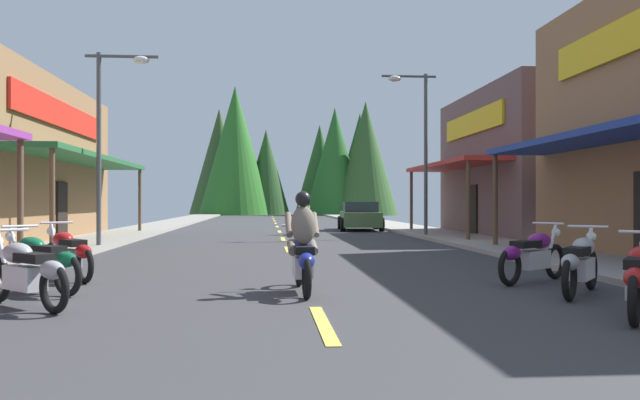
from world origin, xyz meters
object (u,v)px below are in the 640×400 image
(streetlamp_left, at_px, (111,120))
(motorcycle_parked_right_3, at_px, (533,255))
(motorcycle_parked_right_2, at_px, (580,263))
(motorcycle_parked_left_4, at_px, (68,253))
(motorcycle_parked_left_2, at_px, (26,271))
(motorcycle_parked_left_3, at_px, (39,261))
(rider_cruising_lead, at_px, (303,250))
(motorcycle_parked_right_1, at_px, (640,277))
(parked_car_curbside, at_px, (360,216))
(rider_cruising_trailing, at_px, (304,219))
(streetlamp_right, at_px, (418,131))

(streetlamp_left, distance_m, motorcycle_parked_right_3, 13.31)
(motorcycle_parked_right_2, bearing_deg, motorcycle_parked_left_4, 110.18)
(motorcycle_parked_left_2, relative_size, motorcycle_parked_left_4, 0.92)
(motorcycle_parked_left_3, height_order, rider_cruising_lead, rider_cruising_lead)
(streetlamp_left, height_order, motorcycle_parked_right_1, streetlamp_left)
(rider_cruising_lead, distance_m, parked_car_curbside, 22.50)
(motorcycle_parked_left_3, relative_size, parked_car_curbside, 0.39)
(motorcycle_parked_left_2, relative_size, rider_cruising_trailing, 0.75)
(motorcycle_parked_right_2, xyz_separation_m, motorcycle_parked_left_2, (-7.88, -0.54, 0.00))
(motorcycle_parked_left_3, distance_m, rider_cruising_lead, 4.07)
(motorcycle_parked_right_3, bearing_deg, motorcycle_parked_left_4, 135.30)
(streetlamp_right, height_order, parked_car_curbside, streetlamp_right)
(streetlamp_right, bearing_deg, parked_car_curbside, 100.52)
(rider_cruising_lead, bearing_deg, rider_cruising_trailing, -4.73)
(streetlamp_right, xyz_separation_m, motorcycle_parked_left_4, (-9.48, -13.22, -3.67))
(motorcycle_parked_right_1, relative_size, motorcycle_parked_left_4, 1.03)
(motorcycle_parked_right_3, xyz_separation_m, rider_cruising_lead, (-4.06, -0.94, 0.17))
(rider_cruising_lead, bearing_deg, motorcycle_parked_left_4, 62.70)
(motorcycle_parked_right_1, bearing_deg, streetlamp_right, 30.88)
(motorcycle_parked_right_3, distance_m, motorcycle_parked_left_3, 8.14)
(streetlamp_left, height_order, parked_car_curbside, streetlamp_left)
(streetlamp_right, distance_m, motorcycle_parked_left_4, 16.67)
(motorcycle_parked_right_2, bearing_deg, streetlamp_right, 33.47)
(rider_cruising_lead, bearing_deg, streetlamp_left, 26.20)
(motorcycle_parked_left_3, bearing_deg, streetlamp_right, -82.89)
(streetlamp_right, distance_m, motorcycle_parked_left_3, 18.01)
(motorcycle_parked_right_1, bearing_deg, motorcycle_parked_left_3, 105.92)
(streetlamp_left, xyz_separation_m, motorcycle_parked_left_4, (1.06, -7.91, -3.36))
(streetlamp_left, distance_m, rider_cruising_lead, 11.63)
(motorcycle_parked_right_2, relative_size, rider_cruising_lead, 0.82)
(motorcycle_parked_right_2, bearing_deg, parked_car_curbside, 38.03)
(motorcycle_parked_left_3, height_order, rider_cruising_trailing, rider_cruising_trailing)
(streetlamp_left, bearing_deg, motorcycle_parked_left_2, -82.59)
(streetlamp_left, distance_m, parked_car_curbside, 15.64)
(motorcycle_parked_left_4, bearing_deg, motorcycle_parked_left_3, 144.24)
(motorcycle_parked_right_3, relative_size, parked_car_curbside, 0.40)
(streetlamp_right, relative_size, motorcycle_parked_right_2, 3.66)
(motorcycle_parked_left_3, height_order, parked_car_curbside, parked_car_curbside)
(motorcycle_parked_left_2, relative_size, motorcycle_parked_left_3, 0.94)
(motorcycle_parked_left_3, bearing_deg, motorcycle_parked_right_2, -147.18)
(motorcycle_parked_right_1, xyz_separation_m, motorcycle_parked_right_3, (0.10, 3.47, 0.00))
(motorcycle_parked_right_2, height_order, motorcycle_parked_right_3, same)
(motorcycle_parked_left_4, bearing_deg, motorcycle_parked_right_2, -145.46)
(streetlamp_left, bearing_deg, streetlamp_right, 26.70)
(motorcycle_parked_right_3, relative_size, rider_cruising_trailing, 0.82)
(motorcycle_parked_right_1, height_order, motorcycle_parked_left_3, same)
(motorcycle_parked_left_3, relative_size, motorcycle_parked_left_4, 0.98)
(motorcycle_parked_right_3, distance_m, motorcycle_parked_left_4, 8.24)
(motorcycle_parked_right_3, bearing_deg, rider_cruising_lead, 155.76)
(motorcycle_parked_right_1, distance_m, motorcycle_parked_right_2, 1.90)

